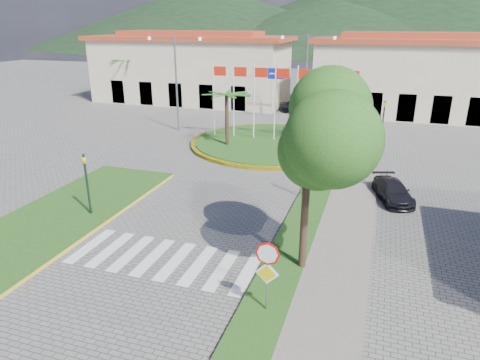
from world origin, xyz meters
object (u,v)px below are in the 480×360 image
(car_dark_a, at_px, (298,107))
(car_side_right, at_px, (393,191))
(roundabout_island, at_px, (272,143))
(stop_sign, at_px, (267,266))
(deciduous_tree, at_px, (309,139))
(white_van, at_px, (188,97))
(car_dark_b, at_px, (324,107))

(car_dark_a, height_order, car_side_right, car_dark_a)
(roundabout_island, bearing_deg, stop_sign, -76.27)
(deciduous_tree, distance_m, white_van, 37.47)
(car_side_right, bearing_deg, deciduous_tree, -130.27)
(roundabout_island, relative_size, car_dark_a, 3.16)
(stop_sign, relative_size, car_side_right, 0.73)
(roundabout_island, xyz_separation_m, car_dark_b, (2.01, 14.23, 0.38))
(roundabout_island, height_order, car_side_right, roundabout_island)
(car_side_right, bearing_deg, car_dark_b, 88.03)
(roundabout_island, xyz_separation_m, car_side_right, (8.82, -8.68, 0.35))
(deciduous_tree, distance_m, car_dark_b, 31.76)
(white_van, xyz_separation_m, car_side_right, (22.82, -23.36, -0.17))
(stop_sign, distance_m, car_side_right, 12.08)
(stop_sign, height_order, car_dark_b, stop_sign)
(white_van, relative_size, car_dark_b, 1.48)
(white_van, height_order, car_side_right, white_van)
(car_dark_a, xyz_separation_m, car_side_right, (9.30, -21.23, -0.16))
(car_dark_a, bearing_deg, white_van, 101.44)
(roundabout_island, relative_size, car_dark_b, 3.78)
(roundabout_island, relative_size, white_van, 2.56)
(car_side_right, bearing_deg, stop_sign, -127.56)
(car_dark_b, height_order, car_side_right, car_dark_b)
(white_van, xyz_separation_m, car_dark_b, (16.01, -0.45, -0.14))
(stop_sign, bearing_deg, car_dark_a, 99.37)
(white_van, relative_size, car_dark_a, 1.24)
(car_side_right, bearing_deg, white_van, 115.81)
(roundabout_island, bearing_deg, white_van, 133.64)
(stop_sign, distance_m, deciduous_tree, 4.59)
(stop_sign, xyz_separation_m, car_dark_a, (-5.37, 32.58, -1.11))
(car_dark_a, relative_size, car_side_right, 1.11)
(car_dark_b, bearing_deg, car_side_right, -154.04)
(roundabout_island, distance_m, white_van, 20.29)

